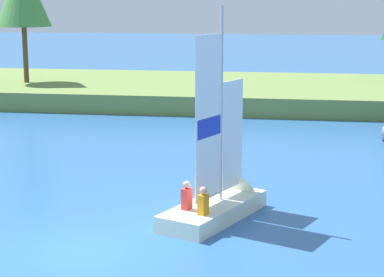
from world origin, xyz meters
TOP-DOWN VIEW (x-y plane):
  - ground_plane at (0.00, 0.00)m, footprint 200.00×200.00m
  - shore_bank at (0.00, 25.56)m, footprint 80.00×12.41m
  - sailboat at (3.06, 3.60)m, footprint 2.88×4.44m

SIDE VIEW (x-z plane):
  - ground_plane at x=0.00m, z-range 0.00..0.00m
  - sailboat at x=3.06m, z-range -2.67..3.54m
  - shore_bank at x=0.00m, z-range 0.00..1.03m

